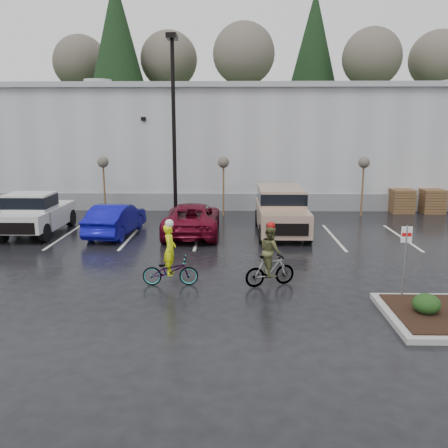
{
  "coord_description": "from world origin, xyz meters",
  "views": [
    {
      "loc": [
        -0.94,
        -12.51,
        4.91
      ],
      "look_at": [
        -1.29,
        4.57,
        1.3
      ],
      "focal_mm": 38.0,
      "sensor_mm": 36.0,
      "label": 1
    }
  ],
  "objects_px": {
    "lamppost": "(173,108)",
    "sapling_mid": "(223,166)",
    "fire_lane_sign": "(405,254)",
    "sapling_east": "(364,166)",
    "pallet_stack_b": "(432,201)",
    "cyclist_hivis": "(170,265)",
    "pickup_white": "(39,212)",
    "car_red": "(192,219)",
    "car_blue": "(116,219)",
    "suv_tan": "(281,212)",
    "pallet_stack_a": "(401,201)",
    "sapling_west": "(103,165)",
    "cyclist_olive": "(270,262)"
  },
  "relations": [
    {
      "from": "sapling_mid",
      "to": "car_red",
      "type": "relative_size",
      "value": 0.62
    },
    {
      "from": "sapling_mid",
      "to": "car_red",
      "type": "height_order",
      "value": "sapling_mid"
    },
    {
      "from": "sapling_east",
      "to": "pallet_stack_b",
      "type": "xyz_separation_m",
      "value": [
        4.2,
        1.0,
        -2.05
      ]
    },
    {
      "from": "pickup_white",
      "to": "car_red",
      "type": "bearing_deg",
      "value": -1.47
    },
    {
      "from": "pickup_white",
      "to": "suv_tan",
      "type": "bearing_deg",
      "value": -0.1
    },
    {
      "from": "pickup_white",
      "to": "car_blue",
      "type": "distance_m",
      "value": 3.63
    },
    {
      "from": "pallet_stack_b",
      "to": "car_blue",
      "type": "relative_size",
      "value": 0.31
    },
    {
      "from": "pickup_white",
      "to": "sapling_west",
      "type": "bearing_deg",
      "value": 66.96
    },
    {
      "from": "pallet_stack_a",
      "to": "pickup_white",
      "type": "xyz_separation_m",
      "value": [
        -18.35,
        -5.35,
        0.3
      ]
    },
    {
      "from": "pallet_stack_b",
      "to": "cyclist_olive",
      "type": "height_order",
      "value": "cyclist_olive"
    },
    {
      "from": "pallet_stack_a",
      "to": "pickup_white",
      "type": "bearing_deg",
      "value": -163.75
    },
    {
      "from": "sapling_mid",
      "to": "fire_lane_sign",
      "type": "height_order",
      "value": "sapling_mid"
    },
    {
      "from": "sapling_east",
      "to": "fire_lane_sign",
      "type": "height_order",
      "value": "sapling_east"
    },
    {
      "from": "pallet_stack_b",
      "to": "pickup_white",
      "type": "relative_size",
      "value": 0.26
    },
    {
      "from": "sapling_mid",
      "to": "fire_lane_sign",
      "type": "relative_size",
      "value": 1.45
    },
    {
      "from": "pallet_stack_a",
      "to": "cyclist_olive",
      "type": "bearing_deg",
      "value": -123.61
    },
    {
      "from": "sapling_mid",
      "to": "cyclist_hivis",
      "type": "bearing_deg",
      "value": -96.91
    },
    {
      "from": "sapling_mid",
      "to": "cyclist_hivis",
      "type": "height_order",
      "value": "sapling_mid"
    },
    {
      "from": "sapling_east",
      "to": "cyclist_hivis",
      "type": "relative_size",
      "value": 1.53
    },
    {
      "from": "sapling_east",
      "to": "sapling_west",
      "type": "bearing_deg",
      "value": 180.0
    },
    {
      "from": "sapling_mid",
      "to": "lamppost",
      "type": "bearing_deg",
      "value": -158.2
    },
    {
      "from": "sapling_west",
      "to": "pickup_white",
      "type": "distance_m",
      "value": 5.04
    },
    {
      "from": "sapling_mid",
      "to": "sapling_east",
      "type": "relative_size",
      "value": 1.0
    },
    {
      "from": "sapling_mid",
      "to": "sapling_east",
      "type": "xyz_separation_m",
      "value": [
        7.5,
        0.0,
        0.0
      ]
    },
    {
      "from": "pickup_white",
      "to": "car_blue",
      "type": "xyz_separation_m",
      "value": [
        3.6,
        -0.38,
        -0.26
      ]
    },
    {
      "from": "car_blue",
      "to": "suv_tan",
      "type": "height_order",
      "value": "suv_tan"
    },
    {
      "from": "sapling_mid",
      "to": "cyclist_olive",
      "type": "relative_size",
      "value": 1.58
    },
    {
      "from": "fire_lane_sign",
      "to": "sapling_east",
      "type": "bearing_deg",
      "value": 80.25
    },
    {
      "from": "car_blue",
      "to": "suv_tan",
      "type": "relative_size",
      "value": 0.85
    },
    {
      "from": "pallet_stack_a",
      "to": "pallet_stack_b",
      "type": "distance_m",
      "value": 1.7
    },
    {
      "from": "car_blue",
      "to": "suv_tan",
      "type": "bearing_deg",
      "value": -170.84
    },
    {
      "from": "sapling_west",
      "to": "sapling_east",
      "type": "xyz_separation_m",
      "value": [
        14.0,
        0.0,
        0.0
      ]
    },
    {
      "from": "suv_tan",
      "to": "cyclist_hivis",
      "type": "xyz_separation_m",
      "value": [
        -4.12,
        -7.13,
        -0.37
      ]
    },
    {
      "from": "cyclist_hivis",
      "to": "cyclist_olive",
      "type": "distance_m",
      "value": 3.09
    },
    {
      "from": "pallet_stack_a",
      "to": "car_red",
      "type": "height_order",
      "value": "car_red"
    },
    {
      "from": "pallet_stack_a",
      "to": "fire_lane_sign",
      "type": "distance_m",
      "value": 14.6
    },
    {
      "from": "cyclist_hivis",
      "to": "cyclist_olive",
      "type": "bearing_deg",
      "value": -92.17
    },
    {
      "from": "sapling_mid",
      "to": "pickup_white",
      "type": "xyz_separation_m",
      "value": [
        -8.35,
        -4.35,
        -1.75
      ]
    },
    {
      "from": "pallet_stack_a",
      "to": "cyclist_hivis",
      "type": "relative_size",
      "value": 0.65
    },
    {
      "from": "lamppost",
      "to": "sapling_mid",
      "type": "relative_size",
      "value": 2.88
    },
    {
      "from": "sapling_mid",
      "to": "pallet_stack_a",
      "type": "bearing_deg",
      "value": 5.71
    },
    {
      "from": "lamppost",
      "to": "car_blue",
      "type": "bearing_deg",
      "value": -121.07
    },
    {
      "from": "sapling_east",
      "to": "pickup_white",
      "type": "xyz_separation_m",
      "value": [
        -15.85,
        -4.35,
        -1.75
      ]
    },
    {
      "from": "pallet_stack_b",
      "to": "cyclist_hivis",
      "type": "xyz_separation_m",
      "value": [
        -13.09,
        -12.5,
        -0.02
      ]
    },
    {
      "from": "sapling_east",
      "to": "pallet_stack_b",
      "type": "relative_size",
      "value": 2.37
    },
    {
      "from": "pallet_stack_b",
      "to": "fire_lane_sign",
      "type": "height_order",
      "value": "fire_lane_sign"
    },
    {
      "from": "car_blue",
      "to": "sapling_east",
      "type": "bearing_deg",
      "value": -152.5
    },
    {
      "from": "pallet_stack_b",
      "to": "car_red",
      "type": "height_order",
      "value": "car_red"
    },
    {
      "from": "car_blue",
      "to": "cyclist_hivis",
      "type": "bearing_deg",
      "value": 122.72
    },
    {
      "from": "suv_tan",
      "to": "sapling_west",
      "type": "bearing_deg",
      "value": 154.68
    }
  ]
}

